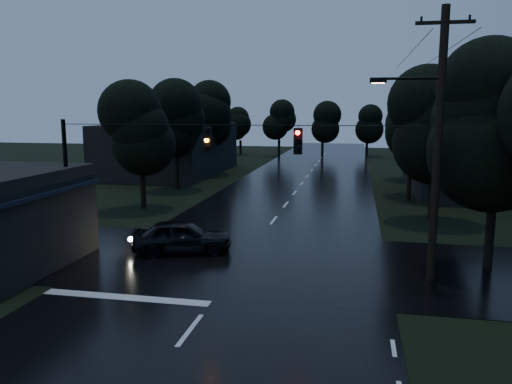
% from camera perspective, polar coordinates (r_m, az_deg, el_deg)
% --- Properties ---
extents(main_road, '(12.00, 120.00, 0.02)m').
position_cam_1_polar(main_road, '(38.87, 4.44, -0.13)').
color(main_road, black).
rests_on(main_road, ground).
extents(cross_street, '(60.00, 9.00, 0.02)m').
position_cam_1_polar(cross_street, '(21.56, -1.47, -7.86)').
color(cross_street, black).
rests_on(cross_street, ground).
extents(building_far_right, '(10.00, 14.00, 4.40)m').
position_cam_1_polar(building_far_right, '(43.31, 23.91, 3.01)').
color(building_far_right, black).
rests_on(building_far_right, ground).
extents(building_far_left, '(10.00, 16.00, 5.00)m').
position_cam_1_polar(building_far_left, '(51.69, -9.76, 4.91)').
color(building_far_left, black).
rests_on(building_far_left, ground).
extents(utility_pole_main, '(3.50, 0.30, 10.00)m').
position_cam_1_polar(utility_pole_main, '(19.31, 19.83, 5.48)').
color(utility_pole_main, black).
rests_on(utility_pole_main, ground).
extents(utility_pole_far, '(2.00, 0.30, 7.50)m').
position_cam_1_polar(utility_pole_far, '(36.35, 17.28, 4.98)').
color(utility_pole_far, black).
rests_on(utility_pole_far, ground).
extents(anchor_pole_left, '(0.18, 0.18, 6.00)m').
position_cam_1_polar(anchor_pole_left, '(22.84, -20.76, 0.24)').
color(anchor_pole_left, black).
rests_on(anchor_pole_left, ground).
extents(span_signals, '(15.00, 0.37, 1.12)m').
position_cam_1_polar(span_signals, '(19.52, -0.59, 6.02)').
color(span_signals, black).
rests_on(span_signals, ground).
extents(tree_corner_near, '(4.48, 4.48, 9.44)m').
position_cam_1_polar(tree_corner_near, '(21.75, 25.99, 7.41)').
color(tree_corner_near, black).
rests_on(tree_corner_near, ground).
extents(tree_left_a, '(3.92, 3.92, 8.26)m').
position_cam_1_polar(tree_left_a, '(33.03, -13.04, 7.14)').
color(tree_left_a, black).
rests_on(tree_left_a, ground).
extents(tree_left_b, '(4.20, 4.20, 8.85)m').
position_cam_1_polar(tree_left_b, '(40.64, -9.15, 8.16)').
color(tree_left_b, black).
rests_on(tree_left_b, ground).
extents(tree_left_c, '(4.48, 4.48, 9.44)m').
position_cam_1_polar(tree_left_c, '(50.30, -5.78, 8.86)').
color(tree_left_c, black).
rests_on(tree_left_c, ground).
extents(tree_right_a, '(4.20, 4.20, 8.85)m').
position_cam_1_polar(tree_right_a, '(30.40, 19.88, 7.37)').
color(tree_right_a, black).
rests_on(tree_right_a, ground).
extents(tree_right_b, '(4.48, 4.48, 9.44)m').
position_cam_1_polar(tree_right_b, '(38.40, 19.08, 8.27)').
color(tree_right_b, black).
rests_on(tree_right_b, ground).
extents(tree_right_c, '(4.76, 4.76, 10.03)m').
position_cam_1_polar(tree_right_c, '(48.40, 18.27, 8.87)').
color(tree_right_c, black).
rests_on(tree_right_c, ground).
extents(car, '(4.75, 2.99, 1.51)m').
position_cam_1_polar(car, '(22.79, -8.43, -5.04)').
color(car, black).
rests_on(car, ground).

